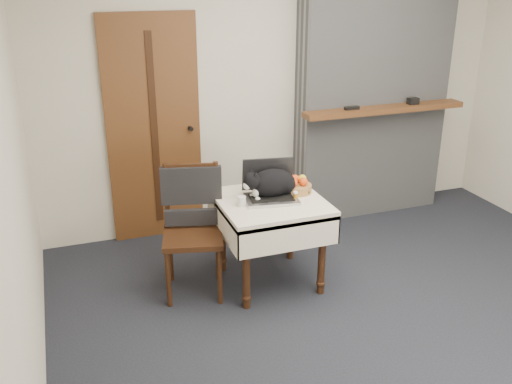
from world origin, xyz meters
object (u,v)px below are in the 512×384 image
chair (192,211)px  cat (273,183)px  door (154,130)px  side_table (270,213)px  cream_jar (242,201)px  fruit_basket (297,186)px  laptop (270,188)px  pill_bottle (295,196)px

chair → cat: bearing=5.7°
door → side_table: door is taller
cat → cream_jar: size_ratio=7.29×
fruit_basket → chair: (-0.83, 0.07, -0.12)m
side_table → laptop: bearing=77.0°
cat → cream_jar: 0.30m
door → fruit_basket: (0.90, -1.08, -0.25)m
cream_jar → pill_bottle: same height
cat → cream_jar: cat is taller
fruit_basket → door: bearing=129.9°
laptop → fruit_basket: size_ratio=1.97×
cat → cream_jar: bearing=-171.5°
cat → chair: bearing=161.9°
laptop → pill_bottle: 0.20m
door → fruit_basket: size_ratio=8.90×
pill_bottle → cat: bearing=134.2°
pill_bottle → chair: (-0.74, 0.22, -0.11)m
fruit_basket → chair: size_ratio=0.23×
side_table → cream_jar: 0.29m
door → chair: (0.08, -1.01, -0.37)m
laptop → cat: (0.03, 0.01, 0.04)m
laptop → cream_jar: 0.27m
cream_jar → laptop: bearing=18.5°
laptop → cat: laptop is taller
side_table → pill_bottle: 0.24m
fruit_basket → cream_jar: bearing=-166.6°
side_table → laptop: (0.01, 0.05, 0.19)m
door → side_table: size_ratio=2.56×
cat → pill_bottle: cat is taller
cream_jar → fruit_basket: size_ratio=0.33×
pill_bottle → fruit_basket: (0.08, 0.16, 0.01)m
door → pill_bottle: size_ratio=27.26×
door → cream_jar: (0.41, -1.20, -0.26)m
cream_jar → chair: size_ratio=0.07×
door → fruit_basket: bearing=-50.1°
side_table → pill_bottle: size_ratio=10.63×
door → pill_bottle: door is taller
laptop → pill_bottle: (0.16, -0.13, -0.03)m
door → chair: size_ratio=2.03×
laptop → fruit_basket: bearing=17.8°
pill_bottle → fruit_basket: 0.18m
door → pill_bottle: 1.51m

